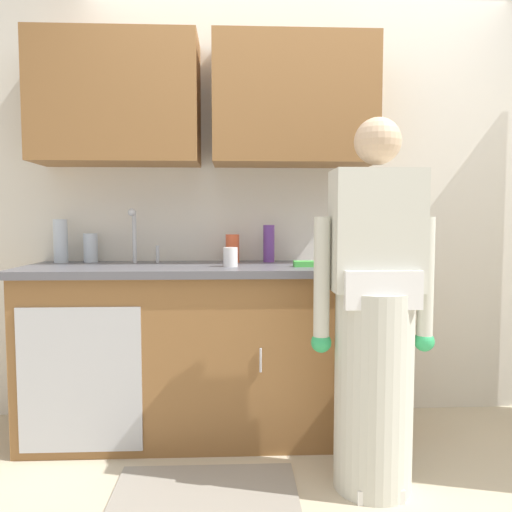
% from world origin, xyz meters
% --- Properties ---
extents(ground_plane, '(9.00, 9.00, 0.00)m').
position_xyz_m(ground_plane, '(0.00, 0.00, 0.00)').
color(ground_plane, beige).
extents(kitchen_wall_with_uppers, '(4.80, 0.44, 2.70)m').
position_xyz_m(kitchen_wall_with_uppers, '(-0.14, 0.99, 1.48)').
color(kitchen_wall_with_uppers, silver).
rests_on(kitchen_wall_with_uppers, ground).
extents(counter_cabinet, '(1.90, 0.62, 0.90)m').
position_xyz_m(counter_cabinet, '(-0.55, 0.70, 0.45)').
color(counter_cabinet, brown).
rests_on(counter_cabinet, ground).
extents(countertop, '(1.96, 0.66, 0.04)m').
position_xyz_m(countertop, '(-0.55, 0.70, 0.92)').
color(countertop, '#595960').
rests_on(countertop, counter_cabinet).
extents(sink, '(0.50, 0.36, 0.35)m').
position_xyz_m(sink, '(-0.93, 0.71, 0.93)').
color(sink, '#B7BABF').
rests_on(sink, counter_cabinet).
extents(person_at_sink, '(0.55, 0.34, 1.62)m').
position_xyz_m(person_at_sink, '(0.22, 0.10, 0.69)').
color(person_at_sink, white).
rests_on(person_at_sink, ground).
extents(floor_mat, '(0.80, 0.50, 0.01)m').
position_xyz_m(floor_mat, '(-0.52, 0.05, 0.01)').
color(floor_mat, gray).
rests_on(floor_mat, ground).
extents(bottle_dish_liquid, '(0.08, 0.08, 0.25)m').
position_xyz_m(bottle_dish_liquid, '(-1.40, 0.90, 1.07)').
color(bottle_dish_liquid, silver).
rests_on(bottle_dish_liquid, countertop).
extents(bottle_water_tall, '(0.08, 0.08, 0.17)m').
position_xyz_m(bottle_water_tall, '(-1.23, 0.92, 1.02)').
color(bottle_water_tall, silver).
rests_on(bottle_water_tall, countertop).
extents(bottle_water_short, '(0.07, 0.07, 0.22)m').
position_xyz_m(bottle_water_short, '(-0.19, 0.88, 1.05)').
color(bottle_water_short, '#66388C').
rests_on(bottle_water_short, countertop).
extents(bottle_cleaner_spray, '(0.08, 0.08, 0.16)m').
position_xyz_m(bottle_cleaner_spray, '(-0.40, 0.87, 1.02)').
color(bottle_cleaner_spray, '#E05933').
rests_on(bottle_cleaner_spray, countertop).
extents(cup_by_sink, '(0.08, 0.08, 0.10)m').
position_xyz_m(cup_by_sink, '(-0.41, 0.60, 0.99)').
color(cup_by_sink, white).
rests_on(cup_by_sink, countertop).
extents(sponge, '(0.11, 0.07, 0.03)m').
position_xyz_m(sponge, '(-0.02, 0.59, 0.96)').
color(sponge, '#4CBF4C').
rests_on(sponge, countertop).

